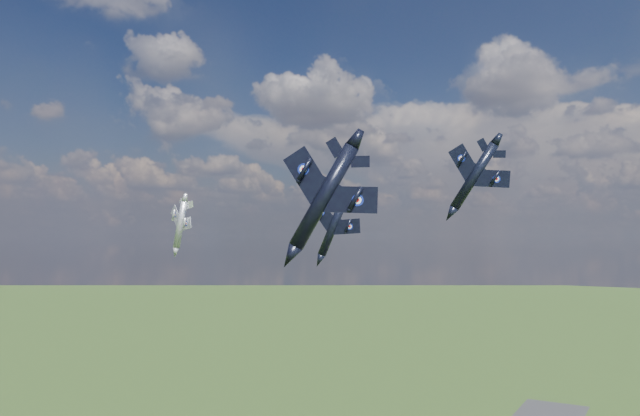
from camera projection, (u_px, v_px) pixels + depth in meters
The scene contains 4 objects.
jet_lead_navy at pixel (333, 226), 96.91m from camera, with size 9.67×13.48×2.79m, color black, non-canonical shape.
jet_right_navy at pixel (324, 197), 57.37m from camera, with size 10.45×14.57×3.02m, color black, non-canonical shape.
jet_high_navy at pixel (474, 176), 94.79m from camera, with size 11.13×15.51×3.21m, color black, non-canonical shape.
jet_left_silver at pixel (180, 225), 115.41m from camera, with size 9.02×12.57×2.60m, color #B5B6C1, non-canonical shape.
Camera 1 is at (51.70, -66.12, 79.30)m, focal length 35.00 mm.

